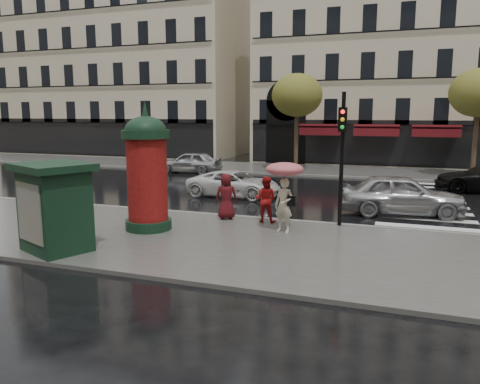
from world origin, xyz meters
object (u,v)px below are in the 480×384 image
at_px(woman_red, 265,199).
at_px(car_white, 234,184).
at_px(woman_umbrella, 284,185).
at_px(morris_column, 147,169).
at_px(newsstand, 55,206).
at_px(traffic_light, 342,146).
at_px(car_far_silver, 190,162).
at_px(man_burgundy, 226,196).
at_px(car_silver, 402,195).

bearing_deg(woman_red, car_white, -60.02).
distance_m(woman_umbrella, car_white, 7.59).
height_order(morris_column, newsstand, morris_column).
distance_m(woman_red, traffic_light, 3.27).
height_order(woman_umbrella, car_far_silver, woman_umbrella).
relative_size(newsstand, car_far_silver, 0.60).
xyz_separation_m(woman_umbrella, morris_column, (-4.42, -1.15, 0.47)).
bearing_deg(man_burgundy, car_white, -97.56).
bearing_deg(car_white, woman_red, -147.21).
relative_size(car_white, car_far_silver, 1.05).
relative_size(car_silver, car_far_silver, 1.11).
bearing_deg(woman_umbrella, man_burgundy, 154.74).
height_order(woman_umbrella, car_white, woman_umbrella).
bearing_deg(traffic_light, car_white, 139.80).
distance_m(newsstand, car_white, 10.67).
height_order(newsstand, car_far_silver, newsstand).
bearing_deg(traffic_light, man_burgundy, -175.67).
bearing_deg(traffic_light, woman_red, -173.18).
height_order(woman_red, car_white, woman_red).
xyz_separation_m(woman_red, car_silver, (4.59, 3.49, -0.14)).
bearing_deg(woman_umbrella, car_silver, 52.34).
relative_size(man_burgundy, newsstand, 0.65).
relative_size(newsstand, car_silver, 0.54).
bearing_deg(man_burgundy, car_far_silver, -83.81).
height_order(traffic_light, car_silver, traffic_light).
bearing_deg(newsstand, woman_umbrella, 37.06).
height_order(woman_umbrella, morris_column, morris_column).
height_order(car_white, car_far_silver, car_far_silver).
xyz_separation_m(traffic_light, car_far_silver, (-11.68, 12.29, -2.17)).
relative_size(woman_red, traffic_light, 0.36).
distance_m(man_burgundy, newsstand, 6.24).
relative_size(man_burgundy, morris_column, 0.40).
height_order(woman_umbrella, woman_red, woman_umbrella).
relative_size(morris_column, traffic_light, 0.93).
bearing_deg(man_burgundy, woman_umbrella, 129.93).
height_order(man_burgundy, newsstand, newsstand).
height_order(traffic_light, newsstand, traffic_light).
xyz_separation_m(traffic_light, car_silver, (1.99, 3.18, -2.09)).
bearing_deg(newsstand, traffic_light, 38.39).
relative_size(man_burgundy, car_white, 0.37).
distance_m(woman_umbrella, car_silver, 5.97).
relative_size(morris_column, newsstand, 1.65).
relative_size(car_silver, car_white, 1.06).
distance_m(morris_column, car_far_silver, 16.02).
relative_size(traffic_light, car_far_silver, 1.06).
height_order(car_silver, car_far_silver, car_silver).
relative_size(woman_umbrella, morris_column, 0.56).
distance_m(traffic_light, car_silver, 4.29).
distance_m(morris_column, newsstand, 3.38).
bearing_deg(woman_umbrella, newsstand, -142.94).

